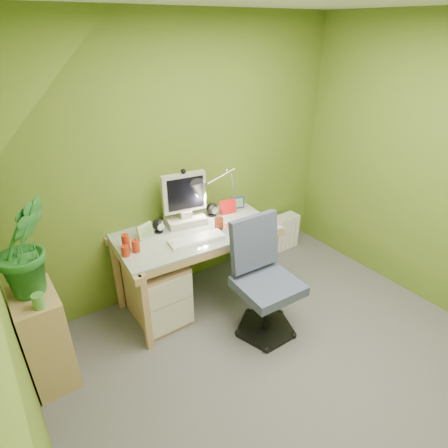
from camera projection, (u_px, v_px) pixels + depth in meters
floor at (303, 382)px, 2.70m from camera, size 3.20×3.20×0.01m
wall_back at (185, 163)px, 3.29m from camera, size 3.20×0.01×2.40m
wall_left at (16, 367)px, 1.32m from camera, size 0.01×3.20×2.40m
slope_ceiling at (154, 160)px, 1.32m from camera, size 1.10×3.20×1.10m
desk at (198, 266)px, 3.35m from camera, size 1.40×0.78×0.72m
monitor at (184, 194)px, 3.18m from camera, size 0.43×0.30×0.55m
speaker_left at (158, 226)px, 3.13m from camera, size 0.12×0.12×0.12m
speaker_right at (212, 209)px, 3.40m from camera, size 0.11×0.11×0.13m
keyboard at (197, 239)px, 3.04m from camera, size 0.47×0.20×0.02m
mousepad at (242, 225)px, 3.27m from camera, size 0.26×0.19×0.01m
mouse at (242, 223)px, 3.26m from camera, size 0.13×0.10×0.04m
amber_tumbler at (219, 224)px, 3.19m from camera, size 0.09×0.09×0.10m
candle_cluster at (128, 245)px, 2.86m from camera, size 0.19×0.17×0.13m
photo_frame_red at (228, 207)px, 3.45m from camera, size 0.15×0.05×0.13m
photo_frame_blue at (238, 203)px, 3.56m from camera, size 0.13×0.05×0.11m
photo_frame_green at (145, 231)px, 3.05m from camera, size 0.14×0.06×0.12m
desk_lamp at (227, 180)px, 3.40m from camera, size 0.58×0.27×0.61m
side_ledge at (45, 338)px, 2.57m from camera, size 0.27×0.42×0.74m
potted_plant at (25, 247)px, 2.30m from camera, size 0.42×0.37×0.66m
green_cup at (39, 301)px, 2.27m from camera, size 0.08×0.08×0.10m
task_chair at (268, 285)px, 2.93m from camera, size 0.55×0.55×0.95m
radiator at (282, 233)px, 4.23m from camera, size 0.39×0.16×0.39m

